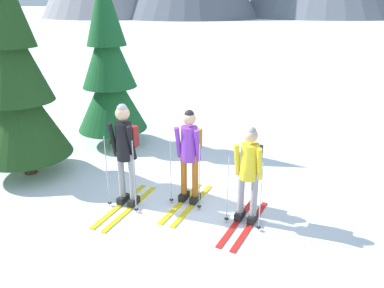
% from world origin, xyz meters
% --- Properties ---
extents(ground_plane, '(400.00, 400.00, 0.00)m').
position_xyz_m(ground_plane, '(0.00, 0.00, 0.00)').
color(ground_plane, white).
extents(skier_in_black, '(0.61, 1.66, 1.83)m').
position_xyz_m(skier_in_black, '(-1.03, -0.06, 1.05)').
color(skier_in_black, yellow).
rests_on(skier_in_black, ground).
extents(skier_in_purple, '(0.63, 1.61, 1.70)m').
position_xyz_m(skier_in_purple, '(-0.01, 0.30, 0.96)').
color(skier_in_purple, yellow).
rests_on(skier_in_purple, ground).
extents(skier_in_yellow, '(0.68, 1.61, 1.63)m').
position_xyz_m(skier_in_yellow, '(1.04, -0.09, 0.91)').
color(skier_in_yellow, red).
rests_on(skier_in_yellow, ground).
extents(pine_tree_near, '(1.68, 1.68, 4.06)m').
position_xyz_m(pine_tree_near, '(-2.58, 2.72, 1.86)').
color(pine_tree_near, '#51381E').
rests_on(pine_tree_near, ground).
extents(pine_tree_mid, '(1.80, 1.80, 4.34)m').
position_xyz_m(pine_tree_mid, '(-3.53, 0.67, 1.99)').
color(pine_tree_mid, '#51381E').
rests_on(pine_tree_mid, ground).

